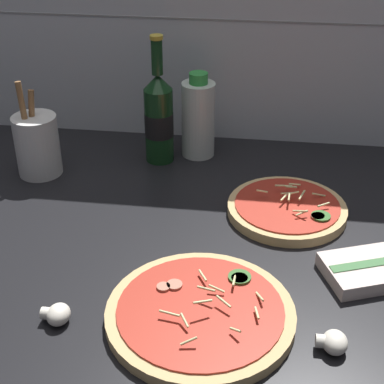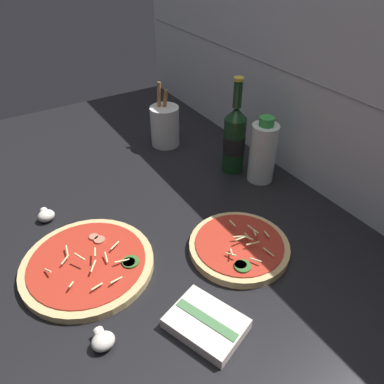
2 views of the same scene
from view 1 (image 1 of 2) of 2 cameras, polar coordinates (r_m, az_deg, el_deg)
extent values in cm
cube|color=black|center=(101.75, -1.47, -6.04)|extent=(160.00, 90.00, 2.50)
cube|color=silver|center=(130.69, 1.55, 16.46)|extent=(160.00, 1.00, 60.00)
cube|color=gray|center=(130.16, 1.53, 16.40)|extent=(156.80, 0.16, 0.30)
cylinder|color=tan|center=(87.00, 0.81, -11.77)|extent=(27.62, 27.62, 1.70)
cylinder|color=#B22D1E|center=(86.33, 0.82, -11.28)|extent=(24.31, 24.31, 0.30)
cylinder|color=#B7755B|center=(89.91, -1.71, -8.98)|extent=(2.42, 2.42, 0.40)
cylinder|color=#B7755B|center=(91.33, 4.62, -8.36)|extent=(2.59, 2.59, 0.40)
cylinder|color=#336628|center=(91.60, 4.64, -8.22)|extent=(3.58, 3.58, 0.40)
cylinder|color=#B7755B|center=(89.56, -2.68, -9.19)|extent=(2.07, 2.07, 0.40)
cylinder|color=beige|center=(83.93, -2.19, -11.68)|extent=(3.11, 0.91, 0.51)
cylinder|color=beige|center=(82.87, -0.73, -12.34)|extent=(1.61, 2.24, 0.91)
cylinder|color=beige|center=(87.94, 6.58, -10.05)|extent=(1.42, 3.01, 1.31)
cylinder|color=beige|center=(90.19, 4.10, -8.57)|extent=(0.47, 3.38, 1.14)
cylinder|color=beige|center=(80.12, -0.31, -14.25)|extent=(2.36, 1.15, 1.15)
cylinder|color=beige|center=(81.70, 4.23, -13.19)|extent=(1.74, 1.48, 0.94)
cylinder|color=beige|center=(90.64, 1.05, -8.10)|extent=(1.67, 2.59, 0.36)
cylinder|color=beige|center=(83.70, 1.04, -10.59)|extent=(2.71, 1.63, 0.69)
cylinder|color=beige|center=(84.94, 6.31, -11.58)|extent=(0.91, 2.53, 0.47)
cylinder|color=beige|center=(88.21, 2.40, -9.34)|extent=(2.57, 0.85, 1.02)
cylinder|color=beige|center=(85.42, 3.09, -10.56)|extent=(2.45, 2.12, 0.67)
cylinder|color=beige|center=(86.20, 1.39, -9.37)|extent=(2.84, 1.25, 0.59)
cylinder|color=tan|center=(110.94, 9.18, -1.68)|extent=(22.13, 22.13, 1.84)
cylinder|color=#B22D1E|center=(110.38, 9.22, -1.21)|extent=(19.47, 19.47, 0.30)
cylinder|color=#336628|center=(107.48, 12.38, -2.30)|extent=(3.49, 3.49, 0.40)
cylinder|color=red|center=(107.44, 12.18, -2.29)|extent=(2.15, 2.15, 0.40)
cylinder|color=brown|center=(107.23, 12.08, -2.35)|extent=(2.41, 2.41, 0.40)
cylinder|color=beige|center=(109.57, 9.39, -0.48)|extent=(0.56, 2.62, 0.37)
cylinder|color=beige|center=(109.91, 8.89, -0.54)|extent=(1.41, 2.48, 0.39)
cylinder|color=beige|center=(113.18, 12.19, -0.27)|extent=(2.71, 1.28, 1.20)
cylinder|color=beige|center=(111.52, 9.23, -0.13)|extent=(2.50, 1.02, 1.06)
cylinder|color=beige|center=(115.67, 9.94, 0.73)|extent=(2.29, 0.94, 0.63)
cylinder|color=beige|center=(106.63, 10.44, -1.84)|extent=(2.68, 1.69, 1.30)
cylinder|color=beige|center=(111.09, 10.60, -0.29)|extent=(1.41, 2.89, 0.73)
cylinder|color=beige|center=(109.61, 12.64, -1.21)|extent=(2.32, 1.50, 0.57)
cylinder|color=beige|center=(106.41, 10.60, -2.02)|extent=(2.31, 1.38, 0.91)
cylinder|color=beige|center=(112.66, 9.61, 0.48)|extent=(2.18, 1.51, 1.04)
cylinder|color=beige|center=(110.82, 6.81, 0.08)|extent=(2.13, 0.49, 0.68)
cylinder|color=beige|center=(113.31, 8.87, 0.60)|extent=(3.30, 0.83, 0.54)
cylinder|color=beige|center=(110.91, 9.82, -0.09)|extent=(2.11, 1.19, 0.48)
cylinder|color=#143819|center=(125.80, -3.21, 6.46)|extent=(6.10, 6.10, 16.14)
cone|color=#143819|center=(122.16, -3.34, 10.60)|extent=(6.10, 6.10, 3.23)
cylinder|color=#143819|center=(120.48, -3.42, 12.93)|extent=(2.32, 2.32, 7.19)
cylinder|color=gold|center=(119.32, -3.48, 14.76)|extent=(2.66, 2.66, 0.80)
cylinder|color=black|center=(125.67, -3.22, 6.59)|extent=(6.16, 6.16, 5.16)
cylinder|color=silver|center=(127.94, 0.61, 7.02)|extent=(7.20, 7.20, 16.51)
cylinder|color=green|center=(124.47, 0.64, 10.98)|extent=(3.96, 3.96, 2.25)
cylinder|color=white|center=(88.76, -13.81, -11.36)|extent=(1.81, 1.81, 1.81)
ellipsoid|color=silver|center=(88.25, -12.82, -11.50)|extent=(3.41, 4.02, 2.81)
cylinder|color=white|center=(84.16, 12.54, -13.94)|extent=(1.86, 1.86, 1.86)
ellipsoid|color=silver|center=(84.37, 13.68, -13.99)|extent=(3.51, 4.12, 2.89)
cylinder|color=silver|center=(124.98, -14.76, 4.40)|extent=(9.02, 9.02, 12.68)
cylinder|color=olive|center=(123.19, -15.26, 6.60)|extent=(2.20, 3.42, 12.93)
cylinder|color=olive|center=(122.07, -15.92, 6.83)|extent=(2.91, 3.26, 15.07)
cube|color=beige|center=(98.25, 16.58, -7.28)|extent=(15.81, 13.89, 2.40)
cube|color=#4C7F4C|center=(97.49, 16.69, -6.69)|extent=(12.30, 6.14, 0.16)
camera|label=2|loc=(0.74, 54.82, 19.05)|focal=35.00mm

